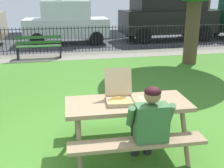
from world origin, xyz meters
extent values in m
cube|color=#46802B|center=(0.00, 1.79, -0.01)|extent=(28.00, 11.59, 0.02)
cube|color=gray|center=(0.00, 6.89, 0.00)|extent=(28.00, 1.40, 0.01)
cube|color=#424247|center=(0.00, 11.04, -0.01)|extent=(28.00, 6.91, 0.01)
cube|color=#977B5C|center=(0.60, 0.08, 0.74)|extent=(1.83, 0.84, 0.06)
cube|color=#977B5C|center=(0.57, -0.52, 0.44)|extent=(1.81, 0.36, 0.05)
cube|color=#977B5C|center=(0.62, 0.68, 0.44)|extent=(1.81, 0.36, 0.05)
cylinder|color=#977B5C|center=(-0.16, -0.30, 0.35)|extent=(0.09, 0.44, 0.74)
cylinder|color=#977B5C|center=(-0.12, 0.53, 0.35)|extent=(0.09, 0.44, 0.74)
cylinder|color=#977B5C|center=(1.31, -0.36, 0.35)|extent=(0.09, 0.44, 0.74)
cylinder|color=#977B5C|center=(1.35, 0.46, 0.35)|extent=(0.09, 0.44, 0.74)
cube|color=tan|center=(0.48, 0.10, 0.78)|extent=(0.44, 0.44, 0.01)
cube|color=silver|center=(0.48, 0.10, 0.78)|extent=(0.40, 0.40, 0.00)
cube|color=tan|center=(0.47, -0.10, 0.80)|extent=(0.40, 0.05, 0.04)
cube|color=tan|center=(0.50, 0.29, 0.80)|extent=(0.40, 0.05, 0.04)
cube|color=tan|center=(0.29, 0.12, 0.80)|extent=(0.05, 0.40, 0.04)
cube|color=tan|center=(0.68, 0.08, 0.80)|extent=(0.05, 0.40, 0.04)
cube|color=tan|center=(0.50, 0.31, 1.02)|extent=(0.41, 0.16, 0.39)
cylinder|color=tan|center=(0.48, 0.10, 0.79)|extent=(0.34, 0.34, 0.01)
cylinder|color=#F2BF4C|center=(0.48, 0.10, 0.80)|extent=(0.32, 0.32, 0.00)
pyramid|color=#F9D17C|center=(0.89, 0.13, 0.78)|extent=(0.24, 0.28, 0.01)
cube|color=tan|center=(0.95, 0.03, 0.78)|extent=(0.14, 0.10, 0.02)
cylinder|color=#262626|center=(0.66, -0.10, 0.22)|extent=(0.12, 0.12, 0.44)
cylinder|color=#262626|center=(0.65, -0.31, 0.47)|extent=(0.17, 0.43, 0.15)
cylinder|color=#262626|center=(0.86, -0.11, 0.22)|extent=(0.12, 0.12, 0.44)
cylinder|color=#262626|center=(0.85, -0.32, 0.47)|extent=(0.17, 0.43, 0.15)
cube|color=#386638|center=(0.74, -0.53, 0.70)|extent=(0.43, 0.24, 0.52)
cylinder|color=#386638|center=(0.49, -0.47, 0.80)|extent=(0.10, 0.21, 0.31)
cylinder|color=#386638|center=(1.01, -0.49, 0.80)|extent=(0.10, 0.21, 0.31)
sphere|color=#8C6647|center=(0.75, -0.51, 1.08)|extent=(0.21, 0.21, 0.21)
ellipsoid|color=black|center=(0.75, -0.52, 1.13)|extent=(0.21, 0.20, 0.12)
cylinder|color=black|center=(0.00, 7.59, 0.98)|extent=(19.76, 0.03, 0.03)
cylinder|color=black|center=(0.00, 7.59, 0.16)|extent=(19.76, 0.03, 0.03)
cylinder|color=black|center=(-2.38, 7.59, 0.53)|extent=(0.02, 0.02, 1.06)
cylinder|color=black|center=(-2.24, 7.59, 0.53)|extent=(0.02, 0.02, 1.06)
cylinder|color=black|center=(-2.10, 7.59, 0.53)|extent=(0.02, 0.02, 1.06)
cylinder|color=black|center=(-1.96, 7.59, 0.53)|extent=(0.02, 0.02, 1.06)
cylinder|color=black|center=(-1.82, 7.59, 0.53)|extent=(0.02, 0.02, 1.06)
cylinder|color=black|center=(-1.68, 7.59, 0.53)|extent=(0.02, 0.02, 1.06)
cylinder|color=black|center=(-1.54, 7.59, 0.53)|extent=(0.02, 0.02, 1.06)
cylinder|color=black|center=(-1.40, 7.59, 0.53)|extent=(0.02, 0.02, 1.06)
cylinder|color=black|center=(-1.26, 7.59, 0.53)|extent=(0.02, 0.02, 1.06)
cylinder|color=black|center=(-1.12, 7.59, 0.53)|extent=(0.02, 0.02, 1.06)
cylinder|color=black|center=(-0.98, 7.59, 0.53)|extent=(0.02, 0.02, 1.06)
cylinder|color=black|center=(-0.84, 7.59, 0.53)|extent=(0.02, 0.02, 1.06)
cylinder|color=black|center=(-0.70, 7.59, 0.53)|extent=(0.02, 0.02, 1.06)
cylinder|color=black|center=(-0.56, 7.59, 0.53)|extent=(0.02, 0.02, 1.06)
cylinder|color=black|center=(-0.42, 7.59, 0.53)|extent=(0.02, 0.02, 1.06)
cylinder|color=black|center=(-0.28, 7.59, 0.53)|extent=(0.02, 0.02, 1.06)
cylinder|color=black|center=(-0.14, 7.59, 0.53)|extent=(0.02, 0.02, 1.06)
cylinder|color=black|center=(0.00, 7.59, 0.53)|extent=(0.02, 0.02, 1.06)
cylinder|color=black|center=(0.14, 7.59, 0.53)|extent=(0.02, 0.02, 1.06)
cylinder|color=black|center=(0.28, 7.59, 0.53)|extent=(0.02, 0.02, 1.06)
cylinder|color=black|center=(0.42, 7.59, 0.53)|extent=(0.02, 0.02, 1.06)
cylinder|color=black|center=(0.56, 7.59, 0.53)|extent=(0.02, 0.02, 1.06)
cylinder|color=black|center=(0.70, 7.59, 0.53)|extent=(0.02, 0.02, 1.06)
cylinder|color=black|center=(0.84, 7.59, 0.53)|extent=(0.02, 0.02, 1.06)
cylinder|color=black|center=(0.98, 7.59, 0.53)|extent=(0.02, 0.02, 1.06)
cylinder|color=black|center=(1.12, 7.59, 0.53)|extent=(0.02, 0.02, 1.06)
cylinder|color=black|center=(1.26, 7.59, 0.53)|extent=(0.02, 0.02, 1.06)
cylinder|color=black|center=(1.40, 7.59, 0.53)|extent=(0.02, 0.02, 1.06)
cylinder|color=black|center=(1.54, 7.59, 0.53)|extent=(0.02, 0.02, 1.06)
cylinder|color=black|center=(1.68, 7.59, 0.53)|extent=(0.02, 0.02, 1.06)
cylinder|color=black|center=(1.82, 7.59, 0.53)|extent=(0.02, 0.02, 1.06)
cylinder|color=black|center=(1.96, 7.59, 0.53)|extent=(0.02, 0.02, 1.06)
cylinder|color=black|center=(2.10, 7.59, 0.53)|extent=(0.02, 0.02, 1.06)
cylinder|color=black|center=(2.24, 7.59, 0.53)|extent=(0.02, 0.02, 1.06)
cylinder|color=black|center=(2.38, 7.59, 0.53)|extent=(0.02, 0.02, 1.06)
cylinder|color=black|center=(2.52, 7.59, 0.53)|extent=(0.02, 0.02, 1.06)
cylinder|color=black|center=(2.66, 7.59, 0.53)|extent=(0.02, 0.02, 1.06)
cylinder|color=black|center=(2.80, 7.59, 0.53)|extent=(0.02, 0.02, 1.06)
cylinder|color=black|center=(2.94, 7.59, 0.53)|extent=(0.02, 0.02, 1.06)
cylinder|color=black|center=(3.08, 7.59, 0.53)|extent=(0.02, 0.02, 1.06)
cylinder|color=black|center=(3.22, 7.59, 0.53)|extent=(0.02, 0.02, 1.06)
cylinder|color=black|center=(3.36, 7.59, 0.53)|extent=(0.02, 0.02, 1.06)
cylinder|color=black|center=(3.50, 7.59, 0.53)|extent=(0.02, 0.02, 1.06)
cylinder|color=black|center=(3.64, 7.59, 0.53)|extent=(0.02, 0.02, 1.06)
cylinder|color=black|center=(3.78, 7.59, 0.53)|extent=(0.02, 0.02, 1.06)
cylinder|color=black|center=(3.92, 7.59, 0.53)|extent=(0.02, 0.02, 1.06)
cylinder|color=black|center=(4.06, 7.59, 0.53)|extent=(0.02, 0.02, 1.06)
cylinder|color=black|center=(4.20, 7.59, 0.53)|extent=(0.02, 0.02, 1.06)
cylinder|color=black|center=(4.34, 7.59, 0.53)|extent=(0.02, 0.02, 1.06)
cylinder|color=black|center=(4.48, 7.59, 0.53)|extent=(0.02, 0.02, 1.06)
cylinder|color=black|center=(4.62, 7.59, 0.53)|extent=(0.02, 0.02, 1.06)
cylinder|color=black|center=(4.76, 7.59, 0.53)|extent=(0.02, 0.02, 1.06)
cylinder|color=black|center=(4.90, 7.59, 0.53)|extent=(0.02, 0.02, 1.06)
cylinder|color=black|center=(5.04, 7.59, 0.53)|extent=(0.02, 0.02, 1.06)
cylinder|color=black|center=(5.19, 7.59, 0.53)|extent=(0.02, 0.02, 1.06)
cylinder|color=black|center=(5.33, 7.59, 0.53)|extent=(0.02, 0.02, 1.06)
cylinder|color=black|center=(5.47, 7.59, 0.53)|extent=(0.02, 0.02, 1.06)
cylinder|color=black|center=(5.61, 7.59, 0.53)|extent=(0.02, 0.02, 1.06)
cylinder|color=black|center=(5.75, 7.59, 0.53)|extent=(0.02, 0.02, 1.06)
cylinder|color=black|center=(5.89, 7.59, 0.53)|extent=(0.02, 0.02, 1.06)
cylinder|color=black|center=(6.03, 7.59, 0.53)|extent=(0.02, 0.02, 1.06)
cylinder|color=black|center=(6.17, 7.59, 0.53)|extent=(0.02, 0.02, 1.06)
cylinder|color=black|center=(6.31, 7.59, 0.53)|extent=(0.02, 0.02, 1.06)
cylinder|color=black|center=(6.45, 7.59, 0.53)|extent=(0.02, 0.02, 1.06)
cylinder|color=black|center=(6.59, 7.59, 0.53)|extent=(0.02, 0.02, 1.06)
cylinder|color=black|center=(6.73, 7.59, 0.53)|extent=(0.02, 0.02, 1.06)
cylinder|color=black|center=(6.87, 7.59, 0.53)|extent=(0.02, 0.02, 1.06)
cylinder|color=black|center=(7.01, 7.59, 0.53)|extent=(0.02, 0.02, 1.06)
cylinder|color=black|center=(7.15, 7.59, 0.53)|extent=(0.02, 0.02, 1.06)
cube|color=#2E5B2D|center=(-0.97, 6.96, 0.44)|extent=(1.60, 0.11, 0.04)
cube|color=#2E5B2D|center=(-0.97, 6.82, 0.44)|extent=(1.60, 0.11, 0.04)
cube|color=#2E5B2D|center=(-0.97, 6.68, 0.44)|extent=(1.60, 0.11, 0.04)
cube|color=#2E5B2D|center=(-0.97, 6.62, 0.62)|extent=(1.60, 0.07, 0.11)
cube|color=#2E5B2D|center=(-0.97, 6.62, 0.80)|extent=(1.60, 0.07, 0.11)
cube|color=black|center=(-0.21, 6.77, 0.22)|extent=(0.05, 0.44, 0.44)
cube|color=black|center=(-1.73, 6.76, 0.22)|extent=(0.05, 0.44, 0.44)
cylinder|color=brown|center=(4.11, 4.94, 1.13)|extent=(0.47, 0.47, 2.27)
cube|color=white|center=(0.20, 9.82, 0.76)|extent=(3.95, 1.83, 0.84)
cube|color=white|center=(0.20, 9.82, 1.58)|extent=(2.24, 1.57, 0.80)
cube|color=#262D38|center=(0.91, 9.80, 1.58)|extent=(0.08, 1.46, 0.68)
cylinder|color=black|center=(1.50, 8.92, 0.32)|extent=(0.64, 0.13, 0.64)
cylinder|color=black|center=(1.55, 10.64, 0.32)|extent=(0.64, 0.13, 0.64)
cylinder|color=black|center=(-1.15, 8.99, 0.32)|extent=(0.64, 0.13, 0.64)
cylinder|color=black|center=(-1.10, 10.71, 0.32)|extent=(0.64, 0.13, 0.64)
cube|color=black|center=(5.30, 9.82, 0.95)|extent=(4.75, 2.08, 1.10)
cube|color=black|center=(5.30, 9.82, 1.98)|extent=(3.44, 1.81, 0.96)
cube|color=#262D38|center=(6.41, 9.84, 1.98)|extent=(0.08, 1.67, 0.82)
cylinder|color=black|center=(6.92, 8.88, 0.38)|extent=(0.76, 0.13, 0.76)
cylinder|color=black|center=(6.87, 10.84, 0.38)|extent=(0.76, 0.13, 0.76)
cylinder|color=black|center=(3.73, 8.79, 0.38)|extent=(0.76, 0.13, 0.76)
cylinder|color=black|center=(3.68, 10.75, 0.38)|extent=(0.76, 0.13, 0.76)
cylinder|color=black|center=(8.71, 10.77, 0.38)|extent=(0.76, 0.12, 0.76)
cylinder|color=brown|center=(0.04, 15.48, 1.16)|extent=(0.46, 0.46, 2.32)
cylinder|color=brown|center=(5.06, 15.48, 1.74)|extent=(0.40, 0.40, 3.47)
cylinder|color=brown|center=(10.86, 15.48, 1.54)|extent=(0.31, 0.31, 3.08)
camera|label=1|loc=(-0.39, -3.46, 2.26)|focal=43.57mm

